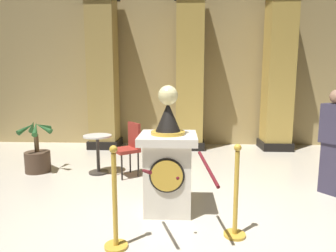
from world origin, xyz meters
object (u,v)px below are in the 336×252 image
object	(u,v)px
potted_palm_left	(37,156)
cafe_table	(98,149)
stanchion_near	(115,213)
pedestal_clock	(168,163)
cafe_chair_red	(130,144)
stanchion_far	(236,205)
bystander_guest	(334,140)

from	to	relation	value
potted_palm_left	cafe_table	size ratio (longest dim) A/B	1.40
stanchion_near	pedestal_clock	bearing A→B (deg)	61.75
pedestal_clock	cafe_chair_red	xyz separation A→B (m)	(-0.76, 1.42, -0.07)
cafe_table	stanchion_far	bearing A→B (deg)	-45.28
potted_palm_left	cafe_chair_red	size ratio (longest dim) A/B	1.05
pedestal_clock	stanchion_far	distance (m)	1.03
stanchion_far	potted_palm_left	size ratio (longest dim) A/B	1.03
cafe_chair_red	stanchion_far	bearing A→B (deg)	-53.40
bystander_guest	cafe_chair_red	distance (m)	3.28
pedestal_clock	cafe_chair_red	distance (m)	1.61
cafe_chair_red	stanchion_near	bearing A→B (deg)	-83.49
pedestal_clock	cafe_chair_red	size ratio (longest dim) A/B	1.71
stanchion_far	cafe_table	distance (m)	3.03
potted_palm_left	cafe_chair_red	distance (m)	1.80
pedestal_clock	cafe_table	world-z (taller)	pedestal_clock
stanchion_near	potted_palm_left	distance (m)	3.20
pedestal_clock	cafe_chair_red	world-z (taller)	pedestal_clock
stanchion_far	bystander_guest	distance (m)	2.19
cafe_table	pedestal_clock	bearing A→B (deg)	-48.17
cafe_table	cafe_chair_red	world-z (taller)	cafe_chair_red
potted_palm_left	cafe_table	bearing A→B (deg)	-1.54
pedestal_clock	cafe_table	bearing A→B (deg)	131.83
pedestal_clock	stanchion_near	distance (m)	1.07
stanchion_far	potted_palm_left	xyz separation A→B (m)	(-3.30, 2.18, -0.05)
cafe_table	potted_palm_left	bearing A→B (deg)	178.46
cafe_table	cafe_chair_red	size ratio (longest dim) A/B	0.75
pedestal_clock	stanchion_far	world-z (taller)	pedestal_clock
stanchion_near	potted_palm_left	xyz separation A→B (m)	(-2.04, 2.47, -0.07)
stanchion_near	cafe_table	xyz separation A→B (m)	(-0.88, 2.44, 0.08)
stanchion_near	cafe_table	distance (m)	2.59
stanchion_near	bystander_guest	world-z (taller)	bystander_guest
stanchion_near	potted_palm_left	bearing A→B (deg)	129.58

